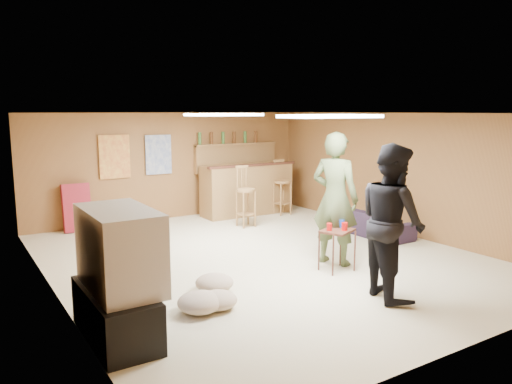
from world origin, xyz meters
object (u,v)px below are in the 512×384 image
person_olive (335,199)px  tray_table (337,250)px  bar_counter (247,189)px  sofa (372,222)px  tv_body (120,249)px  person_black (392,221)px

person_olive → tray_table: 0.76m
bar_counter → tray_table: bar_counter is taller
bar_counter → person_olive: person_olive is taller
bar_counter → tray_table: size_ratio=3.37×
sofa → tv_body: bearing=108.0°
person_olive → person_black: bearing=143.4°
bar_counter → tray_table: 4.14m
tv_body → person_black: bearing=-11.8°
tv_body → sofa: tv_body is taller
tray_table → person_black: bearing=-95.7°
person_olive → sofa: person_olive is taller
tray_table → tv_body: bearing=-172.3°
person_olive → person_black: (-0.30, -1.37, -0.04)m
person_black → tray_table: bearing=11.8°
tv_body → person_olive: 3.47m
tv_body → tray_table: bearing=7.7°
sofa → tray_table: tray_table is taller
bar_counter → sofa: 2.98m
tv_body → tray_table: tv_body is taller
person_olive → sofa: bearing=-85.8°
sofa → tray_table: size_ratio=2.63×
tv_body → person_black: (3.09, -0.65, 0.03)m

